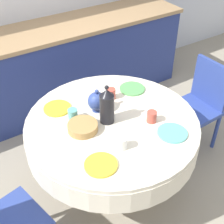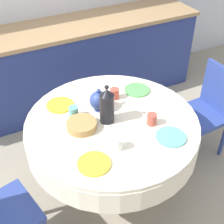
{
  "view_description": "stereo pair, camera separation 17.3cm",
  "coord_description": "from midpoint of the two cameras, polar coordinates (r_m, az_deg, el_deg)",
  "views": [
    {
      "loc": [
        -0.94,
        -1.47,
        2.17
      ],
      "look_at": [
        0.0,
        0.0,
        0.8
      ],
      "focal_mm": 50.0,
      "sensor_mm": 36.0,
      "label": 1
    },
    {
      "loc": [
        -0.79,
        -1.56,
        2.17
      ],
      "look_at": [
        0.0,
        0.0,
        0.8
      ],
      "focal_mm": 50.0,
      "sensor_mm": 36.0,
      "label": 2
    }
  ],
  "objects": [
    {
      "name": "teapot",
      "position": [
        2.32,
        -0.27,
        2.09
      ],
      "size": [
        0.2,
        0.14,
        0.19
      ],
      "color": "#33478E",
      "rests_on": "dining_table"
    },
    {
      "name": "plate_near_right",
      "position": [
        2.18,
        12.96,
        -4.54
      ],
      "size": [
        0.21,
        0.21,
        0.01
      ],
      "primitive_type": "cylinder",
      "color": "#60BCB7",
      "rests_on": "dining_table"
    },
    {
      "name": "ground_plane",
      "position": [
        2.79,
        1.82,
        -13.18
      ],
      "size": [
        12.0,
        12.0,
        0.0
      ],
      "primitive_type": "plane",
      "color": "#9E937F"
    },
    {
      "name": "plate_near_left",
      "position": [
        1.95,
        -0.74,
        -9.52
      ],
      "size": [
        0.21,
        0.21,
        0.01
      ],
      "primitive_type": "cylinder",
      "color": "yellow",
      "rests_on": "dining_table"
    },
    {
      "name": "cup_near_right",
      "position": [
        2.24,
        9.48,
        -1.37
      ],
      "size": [
        0.07,
        0.07,
        0.08
      ],
      "primitive_type": "cylinder",
      "color": "#CC4C3D",
      "rests_on": "dining_table"
    },
    {
      "name": "cup_near_left",
      "position": [
        2.03,
        3.47,
        -5.85
      ],
      "size": [
        0.07,
        0.07,
        0.08
      ],
      "primitive_type": "cylinder",
      "color": "white",
      "rests_on": "dining_table"
    },
    {
      "name": "kitchen_counter",
      "position": [
        3.45,
        -8.84,
        7.89
      ],
      "size": [
        3.24,
        0.64,
        0.92
      ],
      "color": "navy",
      "rests_on": "ground_plane"
    },
    {
      "name": "cup_far_left",
      "position": [
        2.29,
        -4.9,
        -0.07
      ],
      "size": [
        0.07,
        0.07,
        0.08
      ],
      "primitive_type": "cylinder",
      "color": "#5BA39E",
      "rests_on": "dining_table"
    },
    {
      "name": "dining_table",
      "position": [
        2.35,
        2.11,
        -3.98
      ],
      "size": [
        1.28,
        1.28,
        0.72
      ],
      "color": "tan",
      "rests_on": "ground_plane"
    },
    {
      "name": "plate_far_left",
      "position": [
        2.42,
        -7.48,
        1.22
      ],
      "size": [
        0.21,
        0.21,
        0.01
      ],
      "primitive_type": "cylinder",
      "color": "yellow",
      "rests_on": "dining_table"
    },
    {
      "name": "plate_far_right",
      "position": [
        2.59,
        6.51,
        3.98
      ],
      "size": [
        0.21,
        0.21,
        0.01
      ],
      "primitive_type": "cylinder",
      "color": "#5BA85B",
      "rests_on": "dining_table"
    },
    {
      "name": "bread_basket",
      "position": [
        2.19,
        -3.33,
        -2.47
      ],
      "size": [
        0.21,
        0.21,
        0.05
      ],
      "primitive_type": "cylinder",
      "color": "#AD844C",
      "rests_on": "dining_table"
    },
    {
      "name": "chair_left",
      "position": [
        2.95,
        18.64,
        0.67
      ],
      "size": [
        0.42,
        0.42,
        0.86
      ],
      "rotation": [
        0.0,
        0.0,
        -4.67
      ],
      "color": "#2D428E",
      "rests_on": "ground_plane"
    },
    {
      "name": "coffee_carafe",
      "position": [
        2.18,
        1.32,
        1.08
      ],
      "size": [
        0.1,
        0.1,
        0.31
      ],
      "color": "black",
      "rests_on": "dining_table"
    },
    {
      "name": "cup_far_right",
      "position": [
        2.47,
        2.48,
        3.32
      ],
      "size": [
        0.07,
        0.07,
        0.08
      ],
      "primitive_type": "cylinder",
      "color": "#CC4C3D",
      "rests_on": "dining_table"
    }
  ]
}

